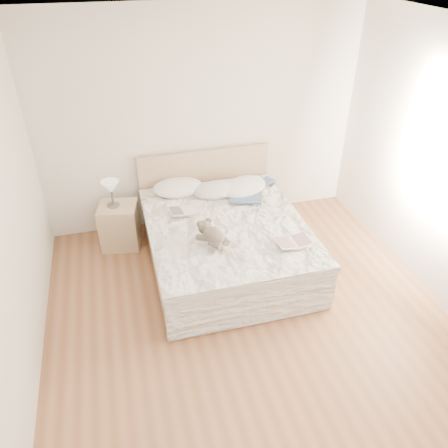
{
  "coord_description": "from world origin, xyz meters",
  "views": [
    {
      "loc": [
        -1.07,
        -2.8,
        3.24
      ],
      "look_at": [
        -0.04,
        1.05,
        0.62
      ],
      "focal_mm": 35.0,
      "sensor_mm": 36.0,
      "label": 1
    }
  ],
  "objects_px": {
    "photo_book": "(183,211)",
    "teddy_bear": "(214,241)",
    "table_lamp": "(111,188)",
    "bed": "(224,240)",
    "nightstand": "(120,226)",
    "childrens_book": "(293,242)"
  },
  "relations": [
    {
      "from": "table_lamp",
      "to": "teddy_bear",
      "type": "bearing_deg",
      "value": -50.15
    },
    {
      "from": "childrens_book",
      "to": "teddy_bear",
      "type": "bearing_deg",
      "value": 164.3
    },
    {
      "from": "nightstand",
      "to": "photo_book",
      "type": "height_order",
      "value": "photo_book"
    },
    {
      "from": "nightstand",
      "to": "teddy_bear",
      "type": "relative_size",
      "value": 1.6
    },
    {
      "from": "bed",
      "to": "photo_book",
      "type": "bearing_deg",
      "value": 151.62
    },
    {
      "from": "nightstand",
      "to": "table_lamp",
      "type": "height_order",
      "value": "table_lamp"
    },
    {
      "from": "table_lamp",
      "to": "photo_book",
      "type": "xyz_separation_m",
      "value": [
        0.77,
        -0.44,
        -0.17
      ]
    },
    {
      "from": "teddy_bear",
      "to": "nightstand",
      "type": "bearing_deg",
      "value": 104.19
    },
    {
      "from": "childrens_book",
      "to": "teddy_bear",
      "type": "xyz_separation_m",
      "value": [
        -0.79,
        0.19,
        0.02
      ]
    },
    {
      "from": "teddy_bear",
      "to": "photo_book",
      "type": "bearing_deg",
      "value": 79.95
    },
    {
      "from": "photo_book",
      "to": "teddy_bear",
      "type": "relative_size",
      "value": 0.92
    },
    {
      "from": "childrens_book",
      "to": "teddy_bear",
      "type": "distance_m",
      "value": 0.82
    },
    {
      "from": "bed",
      "to": "photo_book",
      "type": "relative_size",
      "value": 6.64
    },
    {
      "from": "nightstand",
      "to": "childrens_book",
      "type": "distance_m",
      "value": 2.19
    },
    {
      "from": "nightstand",
      "to": "childrens_book",
      "type": "relative_size",
      "value": 1.53
    },
    {
      "from": "bed",
      "to": "teddy_bear",
      "type": "bearing_deg",
      "value": -116.79
    },
    {
      "from": "table_lamp",
      "to": "childrens_book",
      "type": "relative_size",
      "value": 0.89
    },
    {
      "from": "table_lamp",
      "to": "nightstand",
      "type": "bearing_deg",
      "value": -20.33
    },
    {
      "from": "table_lamp",
      "to": "teddy_bear",
      "type": "relative_size",
      "value": 0.94
    },
    {
      "from": "photo_book",
      "to": "table_lamp",
      "type": "bearing_deg",
      "value": 142.49
    },
    {
      "from": "photo_book",
      "to": "bed",
      "type": "bearing_deg",
      "value": -36.04
    },
    {
      "from": "bed",
      "to": "nightstand",
      "type": "distance_m",
      "value": 1.33
    }
  ]
}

